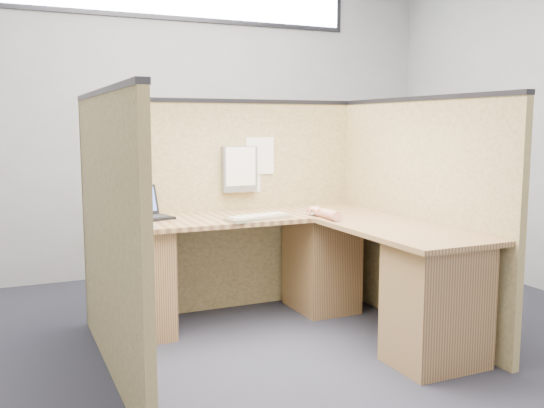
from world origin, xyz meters
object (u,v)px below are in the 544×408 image
laptop (146,210)px  keyboard (258,217)px  l_desk (294,274)px  mouse (315,213)px

laptop → keyboard: laptop is taller
l_desk → mouse: mouse is taller
laptop → mouse: laptop is taller
l_desk → keyboard: size_ratio=4.22×
l_desk → keyboard: keyboard is taller
l_desk → mouse: (0.25, 0.19, 0.36)m
laptop → mouse: size_ratio=3.66×
l_desk → keyboard: 0.43m
laptop → mouse: bearing=-34.9°
laptop → keyboard: bearing=-45.2°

